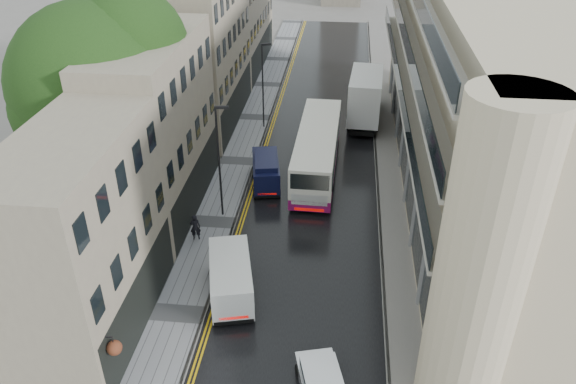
% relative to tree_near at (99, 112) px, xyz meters
% --- Properties ---
extents(road, '(9.00, 85.00, 0.02)m').
position_rel_tree_near_xyz_m(road, '(12.50, 7.50, -6.94)').
color(road, black).
rests_on(road, ground).
extents(left_sidewalk, '(2.70, 85.00, 0.12)m').
position_rel_tree_near_xyz_m(left_sidewalk, '(6.65, 7.50, -6.89)').
color(left_sidewalk, gray).
rests_on(left_sidewalk, ground).
extents(right_sidewalk, '(1.80, 85.00, 0.12)m').
position_rel_tree_near_xyz_m(right_sidewalk, '(17.90, 7.50, -6.89)').
color(right_sidewalk, slate).
rests_on(right_sidewalk, ground).
extents(old_shop_row, '(4.50, 56.00, 12.00)m').
position_rel_tree_near_xyz_m(old_shop_row, '(3.05, 10.00, -0.95)').
color(old_shop_row, gray).
rests_on(old_shop_row, ground).
extents(modern_block, '(8.00, 40.00, 14.00)m').
position_rel_tree_near_xyz_m(modern_block, '(22.80, 6.00, 0.05)').
color(modern_block, '#C4B291').
rests_on(modern_block, ground).
extents(tree_near, '(10.56, 10.56, 13.89)m').
position_rel_tree_near_xyz_m(tree_near, '(0.00, 0.00, 0.00)').
color(tree_near, black).
rests_on(tree_near, ground).
extents(tree_far, '(9.24, 9.24, 12.46)m').
position_rel_tree_near_xyz_m(tree_far, '(0.30, 13.00, -0.72)').
color(tree_far, black).
rests_on(tree_far, ground).
extents(cream_bus, '(2.98, 12.07, 3.28)m').
position_rel_tree_near_xyz_m(cream_bus, '(11.34, 3.34, -5.29)').
color(cream_bus, white).
rests_on(cream_bus, road).
extents(white_lorry, '(3.10, 8.72, 4.50)m').
position_rel_tree_near_xyz_m(white_lorry, '(14.88, 14.23, -4.67)').
color(white_lorry, silver).
rests_on(white_lorry, road).
extents(white_van, '(3.16, 5.18, 2.18)m').
position_rel_tree_near_xyz_m(white_van, '(8.53, -9.20, -5.83)').
color(white_van, white).
rests_on(white_van, road).
extents(navy_van, '(2.54, 4.68, 2.26)m').
position_rel_tree_near_xyz_m(navy_van, '(8.69, 2.79, -5.79)').
color(navy_van, black).
rests_on(navy_van, road).
extents(pedestrian, '(0.70, 0.54, 1.72)m').
position_rel_tree_near_xyz_m(pedestrian, '(5.98, -2.72, -5.97)').
color(pedestrian, black).
rests_on(pedestrian, left_sidewalk).
extents(lamp_post_near, '(0.85, 0.29, 7.42)m').
position_rel_tree_near_xyz_m(lamp_post_near, '(7.01, 0.12, -3.11)').
color(lamp_post_near, black).
rests_on(lamp_post_near, left_sidewalk).
extents(lamp_post_far, '(0.81, 0.46, 7.08)m').
position_rel_tree_near_xyz_m(lamp_post_far, '(7.69, 13.90, -3.28)').
color(lamp_post_far, black).
rests_on(lamp_post_far, left_sidewalk).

